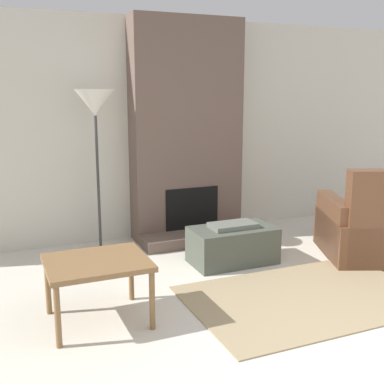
{
  "coord_description": "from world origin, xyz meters",
  "views": [
    {
      "loc": [
        -2.19,
        -2.16,
        1.77
      ],
      "look_at": [
        0.0,
        3.01,
        0.58
      ],
      "focal_mm": 45.0,
      "sensor_mm": 36.0,
      "label": 1
    }
  ],
  "objects_px": {
    "armchair": "(364,230)",
    "side_table": "(97,267)",
    "ottoman": "(233,244)",
    "floor_lamp_left": "(95,107)"
  },
  "relations": [
    {
      "from": "armchair",
      "to": "side_table",
      "type": "distance_m",
      "value": 2.95
    },
    {
      "from": "ottoman",
      "to": "side_table",
      "type": "xyz_separation_m",
      "value": [
        -1.57,
        -0.75,
        0.25
      ]
    },
    {
      "from": "ottoman",
      "to": "floor_lamp_left",
      "type": "distance_m",
      "value": 2.04
    },
    {
      "from": "side_table",
      "to": "floor_lamp_left",
      "type": "bearing_deg",
      "value": 77.15
    },
    {
      "from": "ottoman",
      "to": "floor_lamp_left",
      "type": "xyz_separation_m",
      "value": [
        -1.19,
        0.9,
        1.4
      ]
    },
    {
      "from": "ottoman",
      "to": "floor_lamp_left",
      "type": "bearing_deg",
      "value": 142.89
    },
    {
      "from": "armchair",
      "to": "floor_lamp_left",
      "type": "height_order",
      "value": "floor_lamp_left"
    },
    {
      "from": "armchair",
      "to": "floor_lamp_left",
      "type": "bearing_deg",
      "value": -4.65
    },
    {
      "from": "ottoman",
      "to": "side_table",
      "type": "distance_m",
      "value": 1.76
    },
    {
      "from": "ottoman",
      "to": "side_table",
      "type": "bearing_deg",
      "value": -154.29
    }
  ]
}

